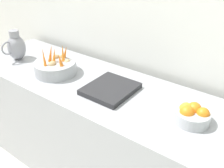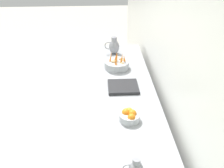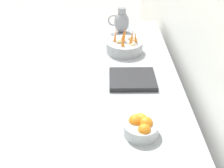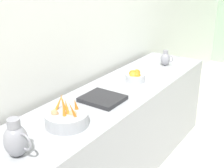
# 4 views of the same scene
# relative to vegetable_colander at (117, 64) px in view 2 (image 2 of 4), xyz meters

# --- Properties ---
(ground_plane) EXTENTS (15.08, 15.08, 0.00)m
(ground_plane) POSITION_rel_vegetable_colander_xyz_m (1.45, 0.66, -0.96)
(ground_plane) COLOR #B7B2A5
(tile_wall_left) EXTENTS (0.10, 8.17, 3.00)m
(tile_wall_left) POSITION_rel_vegetable_colander_xyz_m (-0.50, 1.18, 0.54)
(tile_wall_left) COLOR silver
(tile_wall_left) RESTS_ON ground_plane
(prep_counter) EXTENTS (0.68, 2.92, 0.91)m
(prep_counter) POSITION_rel_vegetable_colander_xyz_m (-0.05, 0.68, -0.51)
(prep_counter) COLOR #9EA0A5
(prep_counter) RESTS_ON ground_plane
(vegetable_colander) EXTENTS (0.32, 0.32, 0.23)m
(vegetable_colander) POSITION_rel_vegetable_colander_xyz_m (0.00, 0.00, 0.00)
(vegetable_colander) COLOR #9EA0A5
(vegetable_colander) RESTS_ON prep_counter
(orange_bowl) EXTENTS (0.20, 0.20, 0.11)m
(orange_bowl) POSITION_rel_vegetable_colander_xyz_m (-0.04, 1.06, -0.01)
(orange_bowl) COLOR #ADAFB5
(orange_bowl) RESTS_ON prep_counter
(metal_pitcher_tall) EXTENTS (0.21, 0.15, 0.25)m
(metal_pitcher_tall) POSITION_rel_vegetable_colander_xyz_m (0.01, -0.46, 0.06)
(metal_pitcher_tall) COLOR gray
(metal_pitcher_tall) RESTS_ON prep_counter
(counter_sink_basin) EXTENTS (0.34, 0.30, 0.04)m
(counter_sink_basin) POSITION_rel_vegetable_colander_xyz_m (-0.03, 0.50, -0.04)
(counter_sink_basin) COLOR #232326
(counter_sink_basin) RESTS_ON prep_counter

